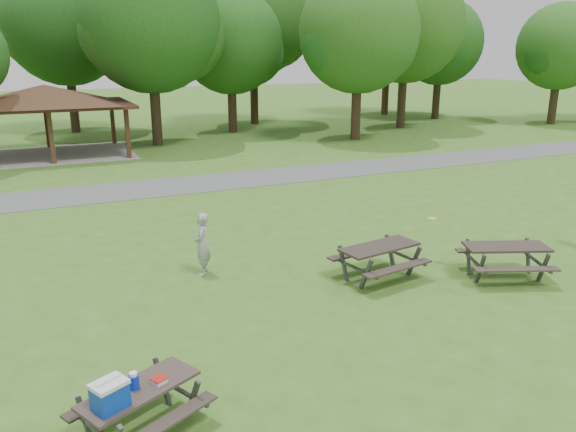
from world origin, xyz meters
The scene contains 17 objects.
ground centered at (0.00, 0.00, 0.00)m, with size 160.00×160.00×0.00m, color #36641C.
asphalt_path centered at (0.00, 14.00, 0.01)m, with size 120.00×3.20×0.02m, color #4E4E51.
pavilion centered at (-4.00, 24.00, 3.06)m, with size 8.60×7.01×3.76m.
tree_row_e centered at (2.10, 25.03, 6.78)m, with size 8.40×8.00×11.02m.
tree_row_f centered at (8.09, 28.53, 5.84)m, with size 7.35×7.00×9.55m.
tree_row_g centered at (14.09, 22.03, 6.33)m, with size 7.77×7.40×10.25m.
tree_row_h centered at (20.10, 25.53, 7.03)m, with size 8.61×8.20×11.37m.
tree_row_i centered at (26.08, 29.03, 5.91)m, with size 7.14×6.80×9.52m.
tree_row_j centered at (32.08, 22.53, 5.56)m, with size 6.72×6.40×8.96m.
tree_deep_b centered at (-1.90, 33.03, 6.89)m, with size 8.40×8.00×11.13m.
tree_deep_c centered at (11.10, 32.03, 7.44)m, with size 8.82×8.40×11.90m.
tree_deep_d centered at (24.10, 33.53, 7.03)m, with size 8.40×8.00×11.27m.
picnic_table_near centered at (-4.04, -1.56, 0.71)m, with size 2.21×2.05×1.23m.
picnic_table_middle centered at (2.60, 2.06, 0.65)m, with size 2.26×1.92×0.88m.
picnic_table_far centered at (5.48, 0.77, 0.65)m, with size 2.48×2.27×0.88m.
frisbee_in_flight centered at (4.58, 2.56, 1.18)m, with size 0.30×0.30×0.02m.
frisbee_thrower centered at (-1.31, 4.16, 0.81)m, with size 0.59×0.39×1.61m, color #98989A.
Camera 1 is at (-4.90, -8.87, 5.49)m, focal length 35.00 mm.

